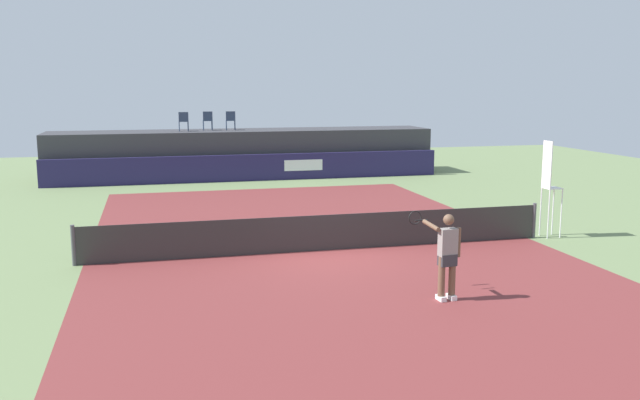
% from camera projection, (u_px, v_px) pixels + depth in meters
% --- Properties ---
extents(ground_plane, '(48.00, 48.00, 0.00)m').
position_uv_depth(ground_plane, '(299.00, 227.00, 20.56)').
color(ground_plane, '#6B7F51').
extents(court_inner, '(12.00, 22.00, 0.00)m').
position_uv_depth(court_inner, '(323.00, 250.00, 17.69)').
color(court_inner, maroon).
rests_on(court_inner, ground).
extents(sponsor_wall, '(18.00, 0.22, 1.20)m').
position_uv_depth(sponsor_wall, '(250.00, 168.00, 30.50)').
color(sponsor_wall, '#231E4C').
rests_on(sponsor_wall, ground).
extents(spectator_platform, '(18.00, 2.80, 2.20)m').
position_uv_depth(spectator_platform, '(244.00, 153.00, 32.13)').
color(spectator_platform, '#38383D').
rests_on(spectator_platform, ground).
extents(spectator_chair_far_left, '(0.45, 0.45, 0.89)m').
position_uv_depth(spectator_chair_far_left, '(184.00, 121.00, 30.93)').
color(spectator_chair_far_left, '#2D3D56').
rests_on(spectator_chair_far_left, spectator_platform).
extents(spectator_chair_left, '(0.45, 0.45, 0.89)m').
position_uv_depth(spectator_chair_left, '(208.00, 120.00, 31.60)').
color(spectator_chair_left, '#2D3D56').
rests_on(spectator_chair_left, spectator_platform).
extents(spectator_chair_center, '(0.47, 0.47, 0.89)m').
position_uv_depth(spectator_chair_center, '(231.00, 120.00, 31.77)').
color(spectator_chair_center, '#2D3D56').
rests_on(spectator_chair_center, spectator_platform).
extents(umpire_chair, '(0.44, 0.44, 2.76)m').
position_uv_depth(umpire_chair, '(549.00, 182.00, 19.01)').
color(umpire_chair, white).
rests_on(umpire_chair, ground).
extents(tennis_net, '(12.40, 0.02, 0.95)m').
position_uv_depth(tennis_net, '(323.00, 233.00, 17.61)').
color(tennis_net, '#2D2D2D').
rests_on(tennis_net, ground).
extents(net_post_near, '(0.10, 0.10, 1.00)m').
position_uv_depth(net_post_near, '(73.00, 245.00, 16.12)').
color(net_post_near, '#4C4C51').
rests_on(net_post_near, ground).
extents(net_post_far, '(0.10, 0.10, 1.00)m').
position_uv_depth(net_post_far, '(534.00, 220.00, 19.10)').
color(net_post_far, '#4C4C51').
rests_on(net_post_far, ground).
extents(tennis_player, '(0.76, 1.13, 1.77)m').
position_uv_depth(tennis_player, '(447.00, 254.00, 13.47)').
color(tennis_player, white).
rests_on(tennis_player, court_inner).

